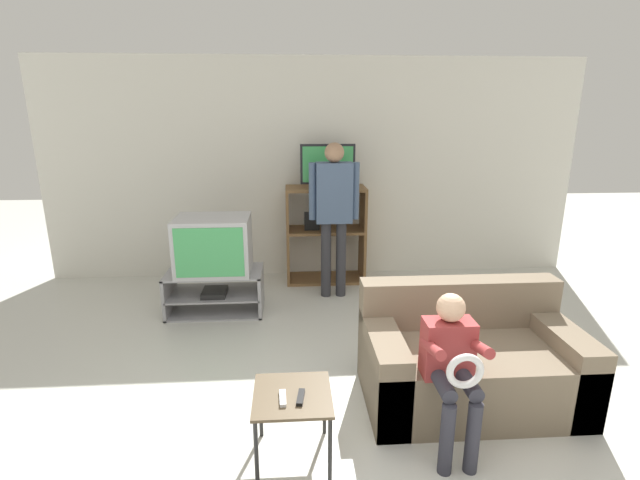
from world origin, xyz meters
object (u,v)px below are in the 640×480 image
Objects in this scene: remote_control_black at (301,397)px; couch at (469,362)px; tv_stand at (216,292)px; snack_table at (293,402)px; person_seated_child at (452,361)px; person_standing_adult at (334,205)px; television_flat at (328,167)px; remote_control_white at (283,398)px; media_shelf at (325,234)px; television_main at (214,245)px.

couch is (1.20, 0.57, -0.16)m from remote_control_black.
snack_table is (0.77, -2.15, 0.17)m from tv_stand.
tv_stand is at bearing 141.11° from couch.
tv_stand is 0.98× the size of person_seated_child.
person_standing_adult is (-0.78, 1.96, 0.74)m from couch.
person_seated_child reaches higher than tv_stand.
person_seated_child is at bearing 13.31° from remote_control_black.
remote_control_black is (0.82, -2.20, 0.23)m from tv_stand.
snack_table is 1.36m from couch.
television_flat is 0.64× the size of person_seated_child.
couch reaches higher than tv_stand.
person_standing_adult reaches higher than remote_control_white.
remote_control_white reaches higher than tv_stand.
television_flat is at bearing -45.51° from media_shelf.
couch is (1.25, 0.52, -0.09)m from snack_table.
remote_control_black is (-0.40, -3.01, -0.93)m from television_flat.
person_standing_adult reaches higher than remote_control_black.
remote_control_white is (0.70, -2.20, -0.27)m from television_main.
media_shelf is 0.79m from television_flat.
media_shelf is 0.78× the size of couch.
television_main is 2.30m from snack_table.
tv_stand is 2.13× the size of snack_table.
remote_control_black is at bearing -69.62° from tv_stand.
media_shelf is 3.07m from remote_control_white.
television_flat reaches higher than snack_table.
media_shelf is 1.83× the size of television_flat.
snack_table is 2.61m from person_standing_adult.
tv_stand is 0.65× the size of couch.
tv_stand is 1.52m from person_standing_adult.
television_main reaches higher than snack_table.
couch is at bearing -71.72° from television_flat.
television_main is 5.02× the size of remote_control_black.
person_seated_child reaches higher than couch.
remote_control_black is at bearing -46.76° from snack_table.
television_flat is at bearing 108.28° from couch.
remote_control_white is at bearing -136.03° from snack_table.
television_flat is 0.42× the size of couch.
remote_control_white reaches higher than snack_table.
television_main is at bearing 109.47° from snack_table.
person_seated_child is (0.46, -2.45, -0.44)m from person_standing_adult.
remote_control_white is 1.01m from person_seated_child.
tv_stand is 0.84× the size of media_shelf.
television_main reaches higher than person_seated_child.
person_seated_child reaches higher than remote_control_white.
snack_table is 3.13× the size of remote_control_white.
person_standing_adult is at bearing 15.37° from television_main.
television_main is 1.61× the size of snack_table.
television_main is at bearing 128.82° from person_seated_child.
remote_control_black is at bearing -0.74° from remote_control_white.
television_flat is 3.19m from remote_control_white.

